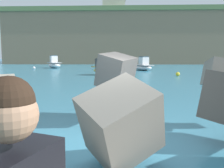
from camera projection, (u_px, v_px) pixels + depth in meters
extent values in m
plane|color=teal|center=(118.00, 145.00, 5.69)|extent=(400.00, 400.00, 0.00)
cube|color=slate|center=(221.00, 74.00, 6.93)|extent=(0.97, 1.10, 1.03)
cube|color=#605B56|center=(116.00, 71.00, 7.27)|extent=(1.35, 1.40, 1.21)
cube|color=#3D3A38|center=(110.00, 74.00, 8.05)|extent=(1.11, 1.20, 1.19)
cube|color=slate|center=(121.00, 123.00, 4.36)|extent=(1.69, 1.87, 1.78)
sphere|color=#A87A5B|center=(10.00, 115.00, 0.89)|extent=(0.21, 0.21, 0.21)
sphere|color=black|center=(9.00, 101.00, 0.88)|extent=(0.19, 0.19, 0.19)
ellipsoid|color=white|center=(143.00, 68.00, 36.67)|extent=(3.40, 4.87, 0.84)
cube|color=#ACACAC|center=(143.00, 65.00, 36.63)|extent=(3.13, 4.48, 0.10)
cube|color=silver|center=(144.00, 61.00, 36.24)|extent=(1.52, 1.67, 1.14)
cube|color=#334C5B|center=(144.00, 57.00, 36.17)|extent=(1.37, 1.50, 0.12)
ellipsoid|color=#EAC64C|center=(113.00, 71.00, 26.76)|extent=(5.45, 4.55, 0.96)
cube|color=#AF9539|center=(113.00, 67.00, 26.71)|extent=(5.01, 4.19, 0.10)
cube|color=silver|center=(110.00, 61.00, 26.89)|extent=(1.91, 1.75, 1.22)
cube|color=#334C5B|center=(110.00, 55.00, 26.81)|extent=(1.72, 1.58, 0.12)
ellipsoid|color=white|center=(54.00, 65.00, 43.77)|extent=(3.74, 4.52, 1.02)
cube|color=#ACACAC|center=(54.00, 63.00, 43.72)|extent=(3.45, 4.16, 0.10)
cube|color=silver|center=(54.00, 59.00, 43.92)|extent=(1.61, 1.65, 1.17)
cube|color=#334C5B|center=(54.00, 56.00, 43.84)|extent=(1.45, 1.48, 0.12)
sphere|color=silver|center=(34.00, 68.00, 39.75)|extent=(0.44, 0.44, 0.44)
sphere|color=yellow|center=(178.00, 74.00, 25.78)|extent=(0.44, 0.44, 0.44)
cube|color=#847056|center=(167.00, 42.00, 85.31)|extent=(97.15, 44.88, 14.06)
cube|color=#667F4C|center=(168.00, 20.00, 84.44)|extent=(99.09, 45.77, 1.20)
cube|color=beige|center=(114.00, 8.00, 79.32)|extent=(7.07, 6.75, 5.33)
cube|color=silver|center=(135.00, 16.00, 92.64)|extent=(6.99, 5.72, 4.49)
cube|color=#66564C|center=(135.00, 10.00, 92.37)|extent=(7.34, 6.00, 0.30)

